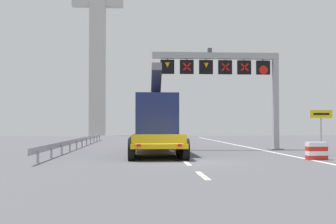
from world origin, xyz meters
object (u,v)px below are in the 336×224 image
Objects in this scene: exit_sign_yellow at (321,121)px; bridge_pylon_distant at (98,26)px; overhead_lane_gantry at (231,72)px; crash_barrier_striped at (317,151)px; heavy_haul_truck_yellow at (154,122)px.

exit_sign_yellow is 0.07× the size of bridge_pylon_distant.
crash_barrier_striped is at bearing -75.70° from overhead_lane_gantry.
crash_barrier_striped is at bearing -42.33° from heavy_haul_truck_yellow.
heavy_haul_truck_yellow is at bearing -158.32° from overhead_lane_gantry.
overhead_lane_gantry is 51.49m from bridge_pylon_distant.
bridge_pylon_distant reaches higher than crash_barrier_striped.
exit_sign_yellow is at bearing -52.82° from overhead_lane_gantry.
crash_barrier_striped is (-1.86, -3.87, -1.55)m from exit_sign_yellow.
heavy_haul_truck_yellow is (-5.59, -2.22, -3.60)m from overhead_lane_gantry.
bridge_pylon_distant is (-18.36, 53.22, 17.38)m from exit_sign_yellow.
bridge_pylon_distant is at bearing 106.12° from crash_barrier_striped.
exit_sign_yellow reaches higher than crash_barrier_striped.
overhead_lane_gantry is 0.25× the size of bridge_pylon_distant.
exit_sign_yellow is 4.56m from crash_barrier_striped.
exit_sign_yellow is at bearing 64.35° from crash_barrier_striped.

